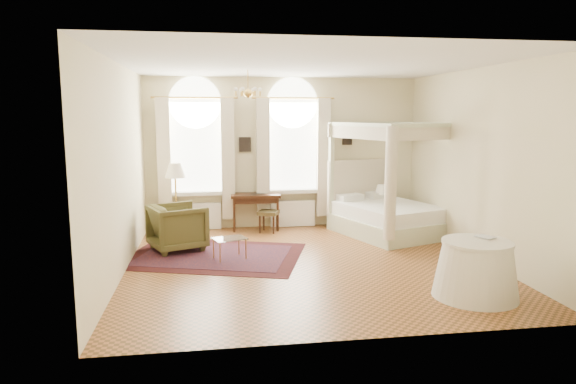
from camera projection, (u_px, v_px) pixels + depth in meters
name	position (u px, v px, depth m)	size (l,w,h in m)	color
ground	(308.00, 263.00, 8.70)	(6.00, 6.00, 0.00)	#9E592D
room_walls	(309.00, 147.00, 8.40)	(6.00, 6.00, 6.00)	beige
window_left	(196.00, 162.00, 11.00)	(1.62, 0.27, 3.29)	white
window_right	(293.00, 161.00, 11.31)	(1.62, 0.27, 3.29)	white
chandelier	(248.00, 92.00, 9.30)	(0.51, 0.45, 0.50)	#BC903E
wall_pictures	(287.00, 142.00, 11.33)	(2.54, 0.03, 0.39)	black
canopy_bed	(389.00, 210.00, 10.72)	(2.36, 2.60, 2.34)	beige
nightstand	(384.00, 214.00, 11.63)	(0.38, 0.35, 0.55)	#33180E
nightstand_lamp	(381.00, 190.00, 11.51)	(0.27, 0.27, 0.40)	#BC903E
writing_desk	(256.00, 199.00, 11.14)	(1.08, 0.60, 0.79)	#33180E
laptop	(258.00, 194.00, 11.06)	(0.31, 0.20, 0.02)	black
stool	(268.00, 214.00, 10.96)	(0.52, 0.52, 0.46)	#4A4020
armchair	(178.00, 227.00, 9.51)	(0.92, 0.94, 0.86)	#45401D
coffee_table	(230.00, 240.00, 8.91)	(0.65, 0.55, 0.38)	silver
floor_lamp	(175.00, 174.00, 10.23)	(0.40, 0.40, 1.54)	#BC903E
oriental_rug	(214.00, 255.00, 9.16)	(3.56, 3.00, 0.01)	#3D0E10
side_table	(476.00, 269.00, 7.07)	(1.16, 1.16, 0.79)	beige
book	(481.00, 238.00, 7.13)	(0.18, 0.25, 0.02)	black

